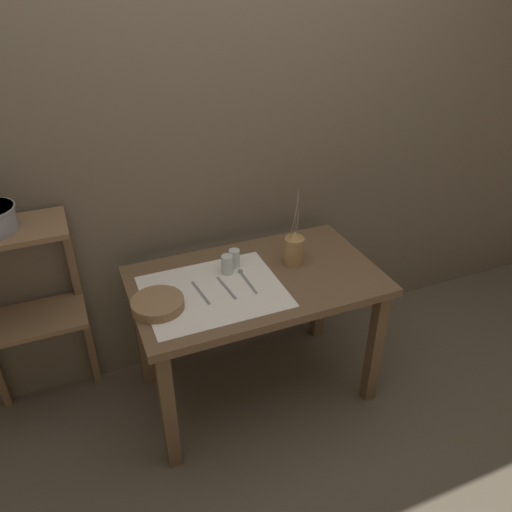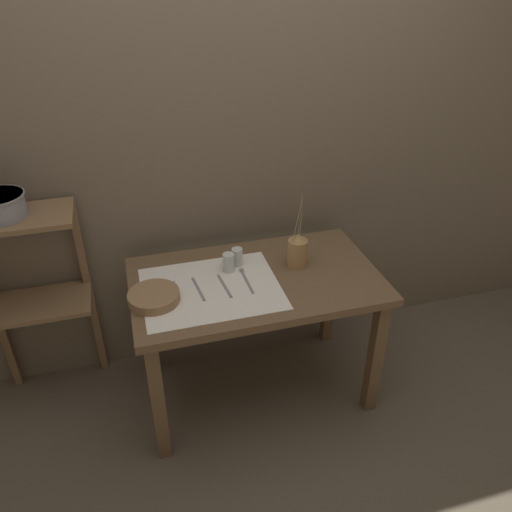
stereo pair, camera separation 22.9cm
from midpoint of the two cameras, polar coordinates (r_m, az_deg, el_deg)
name	(u,v)px [view 1 (the left image)]	position (r m, az deg, el deg)	size (l,w,h in m)	color
ground_plane	(256,387)	(2.82, -2.42, -14.85)	(12.00, 12.00, 0.00)	brown
stone_wall_back	(221,150)	(2.53, -6.70, 11.89)	(7.00, 0.06, 2.40)	#6B5E4C
wooden_table	(256,296)	(2.41, -2.75, -4.63)	(1.18, 0.69, 0.72)	brown
wooden_shelf_unit	(22,289)	(2.54, -27.55, -3.50)	(0.49, 0.29, 1.06)	brown
linen_cloth	(213,291)	(2.28, -7.78, -4.13)	(0.62, 0.50, 0.00)	white
pitcher_with_flowers	(294,249)	(2.42, 1.70, 0.77)	(0.10, 0.10, 0.39)	#A87F4C
wooden_bowl	(158,304)	(2.21, -14.12, -5.46)	(0.23, 0.23, 0.05)	#8E6B47
glass_tumbler_near	(227,264)	(2.37, -6.07, -1.05)	(0.06, 0.06, 0.09)	silver
glass_tumbler_far	(234,258)	(2.42, -5.19, -0.31)	(0.05, 0.05, 0.09)	silver
fork_inner	(177,299)	(2.25, -11.96, -4.93)	(0.03, 0.19, 0.00)	gray
knife_center	(201,293)	(2.27, -9.24, -4.26)	(0.03, 0.19, 0.00)	gray
fork_outer	(226,288)	(2.29, -6.27, -3.73)	(0.03, 0.19, 0.00)	gray
spoon_inner	(244,276)	(2.36, -4.22, -2.34)	(0.02, 0.21, 0.02)	gray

